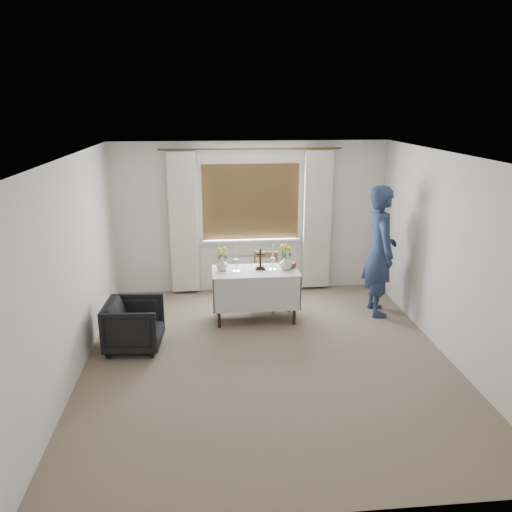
{
  "coord_description": "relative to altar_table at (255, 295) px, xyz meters",
  "views": [
    {
      "loc": [
        -0.68,
        -5.56,
        3.05
      ],
      "look_at": [
        -0.05,
        1.02,
        1.04
      ],
      "focal_mm": 35.0,
      "sensor_mm": 36.0,
      "label": 1
    }
  ],
  "objects": [
    {
      "name": "altar_table",
      "position": [
        0.0,
        0.0,
        0.0
      ],
      "size": [
        1.24,
        0.64,
        0.76
      ],
      "primitive_type": "cube",
      "color": "silver",
      "rests_on": "ground"
    },
    {
      "name": "candlestick_right",
      "position": [
        0.25,
        -0.01,
        0.57
      ],
      "size": [
        0.11,
        0.11,
        0.38
      ],
      "primitive_type": null,
      "rotation": [
        0.0,
        0.0,
        -0.05
      ],
      "color": "white",
      "rests_on": "altar_table"
    },
    {
      "name": "wooden_chair",
      "position": [
        0.18,
        0.42,
        0.06
      ],
      "size": [
        0.49,
        0.49,
        0.87
      ],
      "primitive_type": null,
      "rotation": [
        0.0,
        0.0,
        -0.25
      ],
      "color": "#523C1C",
      "rests_on": "ground"
    },
    {
      "name": "person",
      "position": [
        1.86,
        0.08,
        0.59
      ],
      "size": [
        0.5,
        0.73,
        1.95
      ],
      "primitive_type": "imported",
      "rotation": [
        0.0,
        0.0,
        1.53
      ],
      "color": "navy",
      "rests_on": "ground"
    },
    {
      "name": "armchair",
      "position": [
        -1.64,
        -0.75,
        -0.06
      ],
      "size": [
        0.75,
        0.74,
        0.65
      ],
      "primitive_type": "imported",
      "rotation": [
        0.0,
        0.0,
        1.51
      ],
      "color": "black",
      "rests_on": "ground"
    },
    {
      "name": "ground",
      "position": [
        0.04,
        -1.22,
        -0.38
      ],
      "size": [
        5.0,
        5.0,
        0.0
      ],
      "primitive_type": "plane",
      "color": "#86715C",
      "rests_on": "ground"
    },
    {
      "name": "radiator",
      "position": [
        0.04,
        1.2,
        -0.08
      ],
      "size": [
        1.1,
        0.1,
        0.6
      ],
      "primitive_type": "cube",
      "color": "silver",
      "rests_on": "ground"
    },
    {
      "name": "wooden_cross",
      "position": [
        0.08,
        0.04,
        0.54
      ],
      "size": [
        0.16,
        0.12,
        0.31
      ],
      "primitive_type": null,
      "rotation": [
        0.0,
        0.0,
        -0.12
      ],
      "color": "black",
      "rests_on": "altar_table"
    },
    {
      "name": "candlestick_left",
      "position": [
        -0.28,
        -0.04,
        0.57
      ],
      "size": [
        0.13,
        0.13,
        0.39
      ],
      "primitive_type": null,
      "rotation": [
        0.0,
        0.0,
        -0.15
      ],
      "color": "white",
      "rests_on": "altar_table"
    },
    {
      "name": "wicker_basket",
      "position": [
        0.51,
        0.11,
        0.42
      ],
      "size": [
        0.2,
        0.2,
        0.07
      ],
      "primitive_type": "cylinder",
      "rotation": [
        0.0,
        0.0,
        -0.06
      ],
      "color": "brown",
      "rests_on": "altar_table"
    },
    {
      "name": "flower_vase_right",
      "position": [
        0.44,
        0.0,
        0.48
      ],
      "size": [
        0.19,
        0.19,
        0.2
      ],
      "primitive_type": "imported",
      "rotation": [
        0.0,
        0.0,
        0.02
      ],
      "color": "silver",
      "rests_on": "altar_table"
    },
    {
      "name": "flower_vase_left",
      "position": [
        -0.47,
        0.05,
        0.47
      ],
      "size": [
        0.22,
        0.22,
        0.18
      ],
      "primitive_type": "imported",
      "rotation": [
        0.0,
        0.0,
        -0.34
      ],
      "color": "silver",
      "rests_on": "altar_table"
    }
  ]
}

